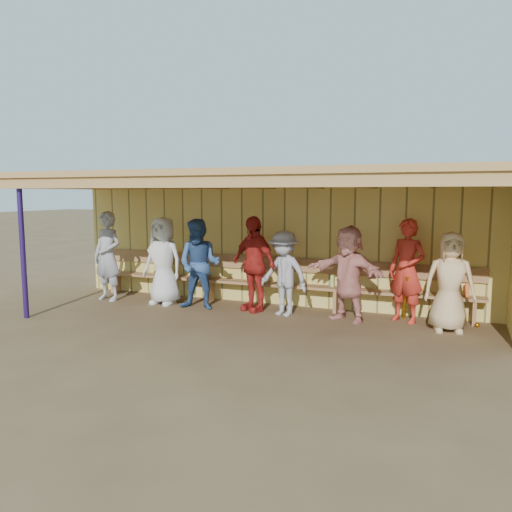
# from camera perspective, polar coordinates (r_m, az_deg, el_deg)

# --- Properties ---
(ground) EXTENTS (90.00, 90.00, 0.00)m
(ground) POSITION_cam_1_polar(r_m,az_deg,el_deg) (8.68, -0.88, -7.16)
(ground) COLOR brown
(ground) RESTS_ON ground
(player_a) EXTENTS (0.71, 0.52, 1.80)m
(player_a) POSITION_cam_1_polar(r_m,az_deg,el_deg) (10.43, -16.61, -0.00)
(player_a) COLOR #96989E
(player_a) RESTS_ON ground
(player_b) EXTENTS (0.87, 0.61, 1.70)m
(player_b) POSITION_cam_1_polar(r_m,az_deg,el_deg) (9.82, -10.56, -0.54)
(player_b) COLOR silver
(player_b) RESTS_ON ground
(player_c) EXTENTS (0.89, 0.73, 1.68)m
(player_c) POSITION_cam_1_polar(r_m,az_deg,el_deg) (9.31, -6.49, -0.95)
(player_c) COLOR #2F4F82
(player_c) RESTS_ON ground
(player_d) EXTENTS (1.11, 0.81, 1.75)m
(player_d) POSITION_cam_1_polar(r_m,az_deg,el_deg) (9.10, -0.30, -0.89)
(player_d) COLOR #B0221C
(player_d) RESTS_ON ground
(player_e) EXTENTS (1.09, 0.82, 1.50)m
(player_e) POSITION_cam_1_polar(r_m,az_deg,el_deg) (8.79, 3.20, -2.01)
(player_e) COLOR #95939B
(player_e) RESTS_ON ground
(player_f) EXTENTS (1.57, 1.06, 1.63)m
(player_f) POSITION_cam_1_polar(r_m,az_deg,el_deg) (8.54, 10.49, -1.95)
(player_f) COLOR #DC8A7C
(player_f) RESTS_ON ground
(player_g) EXTENTS (0.75, 0.64, 1.74)m
(player_g) POSITION_cam_1_polar(r_m,az_deg,el_deg) (8.68, 16.85, -1.61)
(player_g) COLOR red
(player_g) RESTS_ON ground
(player_h) EXTENTS (0.85, 0.64, 1.57)m
(player_h) POSITION_cam_1_polar(r_m,az_deg,el_deg) (8.31, 21.28, -2.77)
(player_h) COLOR tan
(player_h) RESTS_ON ground
(dugout_structure) EXTENTS (8.80, 3.20, 2.50)m
(dugout_structure) POSITION_cam_1_polar(r_m,az_deg,el_deg) (8.93, 3.13, 4.24)
(dugout_structure) COLOR #DFC35F
(dugout_structure) RESTS_ON ground
(bench) EXTENTS (7.60, 0.34, 0.93)m
(bench) POSITION_cam_1_polar(r_m,az_deg,el_deg) (9.59, 1.72, -2.57)
(bench) COLOR #A27345
(bench) RESTS_ON ground
(dugout_equipment) EXTENTS (6.25, 0.62, 0.80)m
(dugout_equipment) POSITION_cam_1_polar(r_m,az_deg,el_deg) (9.91, -4.51, -2.48)
(dugout_equipment) COLOR #C39116
(dugout_equipment) RESTS_ON ground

